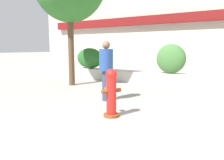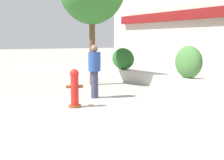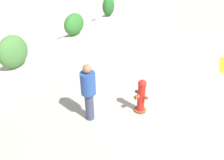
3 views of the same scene
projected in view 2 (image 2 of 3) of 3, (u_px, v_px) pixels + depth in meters
ground_plane at (55, 128)px, 6.71m from camera, size 120.00×120.00×0.00m
hedge_bush_0 at (123, 59)px, 14.79m from camera, size 1.55×0.62×1.01m
hedge_bush_1 at (188, 62)px, 11.34m from camera, size 1.20×0.65×1.18m
fire_hydrant at (75, 88)px, 8.74m from camera, size 0.49×0.47×1.08m
pedestrian at (94, 68)px, 10.10m from camera, size 0.55×0.55×1.73m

